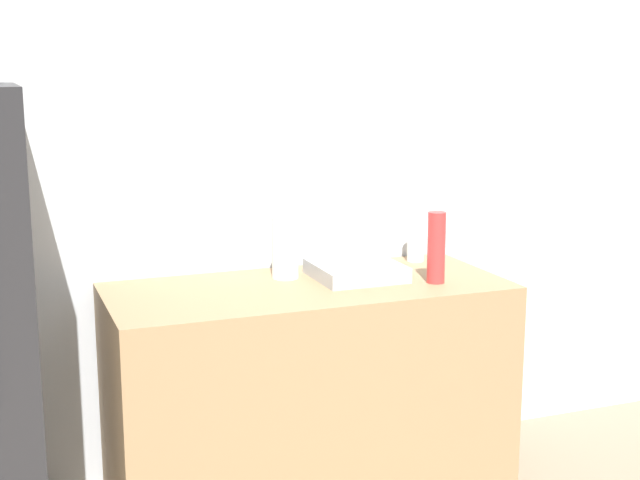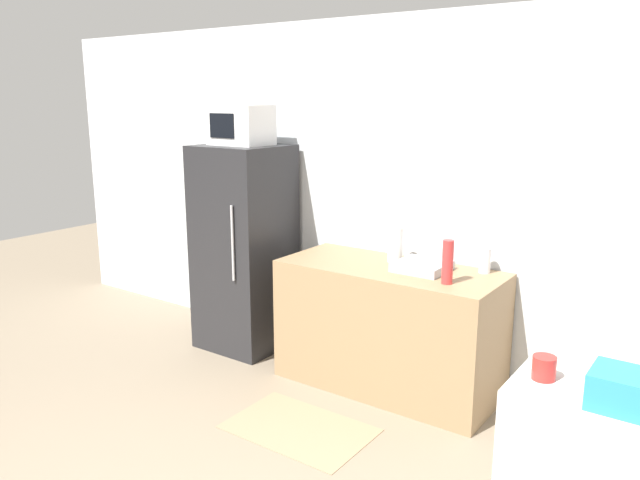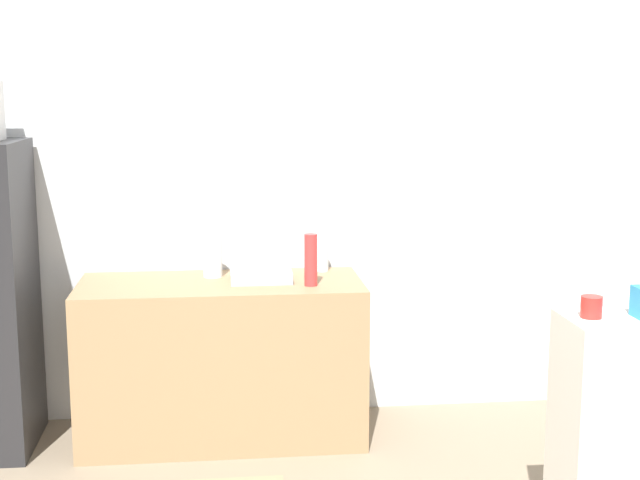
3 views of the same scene
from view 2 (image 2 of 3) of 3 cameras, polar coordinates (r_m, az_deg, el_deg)
The scene contains 11 objects.
wall_back at distance 4.50m, azimuth 10.85°, elevation 3.40°, with size 8.00×0.06×2.60m, color silver.
refrigerator at distance 5.11m, azimuth -6.92°, elevation -0.71°, with size 0.66×0.65×1.66m.
microwave at distance 4.97m, azimuth -7.25°, elevation 10.39°, with size 0.45×0.33×0.31m.
counter at distance 4.47m, azimuth 6.27°, elevation -7.93°, with size 1.54×0.67×0.88m, color #937551.
sink_basin at distance 4.26m, azimuth 9.32°, elevation -2.38°, with size 0.33×0.33×0.06m, color #9EA3A8.
bottle_tall at distance 3.97m, azimuth 11.59°, elevation -1.98°, with size 0.07×0.07×0.28m, color red.
bottle_short at distance 4.28m, azimuth 14.85°, elevation -1.81°, with size 0.07×0.07×0.17m, color silver.
basket at distance 2.31m, azimuth 26.85°, elevation -12.37°, with size 0.27×0.19×0.12m, color #2D8EC6.
jar at distance 2.43m, azimuth 19.79°, elevation -10.94°, with size 0.08×0.08×0.09m, color red.
paper_towel_roll at distance 4.44m, azimuth 6.90°, elevation -0.42°, with size 0.11×0.11×0.25m, color white.
kitchen_rug at distance 4.08m, azimuth -1.91°, elevation -16.82°, with size 0.89×0.58×0.01m, color #937A5B.
Camera 2 is at (1.83, -1.28, 2.03)m, focal length 35.00 mm.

